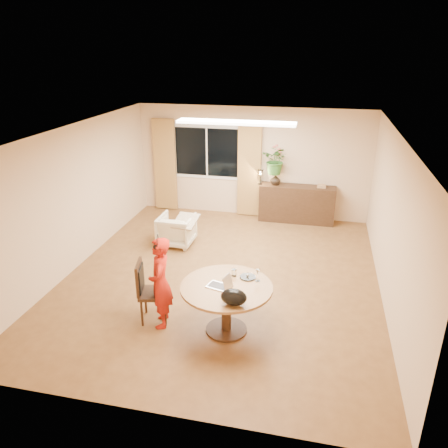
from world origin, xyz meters
The scene contains 24 objects.
floor centered at (0.00, 0.00, 0.00)m, with size 6.50×6.50×0.00m, color brown.
ceiling centered at (0.00, 0.00, 2.60)m, with size 6.50×6.50×0.00m, color white.
wall_back centered at (0.00, 3.25, 1.30)m, with size 5.50×5.50×0.00m, color #D9B58D.
wall_left centered at (-2.75, 0.00, 1.30)m, with size 6.50×6.50×0.00m, color #D9B58D.
wall_right centered at (2.75, 0.00, 1.30)m, with size 6.50×6.50×0.00m, color #D9B58D.
window centered at (-1.10, 3.23, 1.50)m, with size 1.70×0.03×1.30m.
curtain_left centered at (-2.15, 3.15, 1.15)m, with size 0.55×0.08×2.25m, color #976331.
curtain_right centered at (-0.05, 3.15, 1.15)m, with size 0.55×0.08×2.25m, color #976331.
ceiling_panel centered at (0.00, 1.20, 2.57)m, with size 2.20×0.35×0.05m, color white.
dining_table centered at (0.42, -1.54, 0.59)m, with size 1.31×1.31×0.74m.
dining_chair centered at (-0.69, -1.50, 0.48)m, with size 0.46×0.42×0.97m, color black, non-canonical shape.
child centered at (-0.54, -1.59, 0.70)m, with size 0.33×0.51×1.40m, color red.
laptop centered at (0.32, -1.58, 0.85)m, with size 0.33×0.22×0.22m, color #B7B7BC, non-canonical shape.
tumbler centered at (0.47, -1.23, 0.80)m, with size 0.07×0.07×0.10m, color white, non-canonical shape.
wine_glass centered at (0.83, -1.31, 0.84)m, with size 0.07×0.07×0.19m, color white, non-canonical shape.
pot_lid centered at (0.68, -1.24, 0.76)m, with size 0.23×0.23×0.04m, color white, non-canonical shape.
handbag centered at (0.62, -1.99, 0.86)m, with size 0.35×0.20×0.23m, color black, non-canonical shape.
armchair centered at (-1.23, 1.16, 0.32)m, with size 0.69×0.71×0.64m, color beige.
throw centered at (-0.99, 1.07, 0.66)m, with size 0.45×0.55×0.03m, color beige, non-canonical shape.
sideboard centered at (1.12, 3.01, 0.43)m, with size 1.74×0.43×0.87m, color black.
vase centered at (0.59, 3.01, 0.99)m, with size 0.24×0.24×0.25m, color black.
bouquet centered at (0.59, 3.01, 1.45)m, with size 0.59×0.51×0.66m, color #396526.
book_stack centered at (1.65, 3.01, 0.91)m, with size 0.20×0.15×0.08m, color #916D4A, non-canonical shape.
desk_lamp centered at (0.25, 2.96, 1.05)m, with size 0.15×0.15×0.35m, color black, non-canonical shape.
Camera 1 is at (1.56, -6.76, 3.88)m, focal length 35.00 mm.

